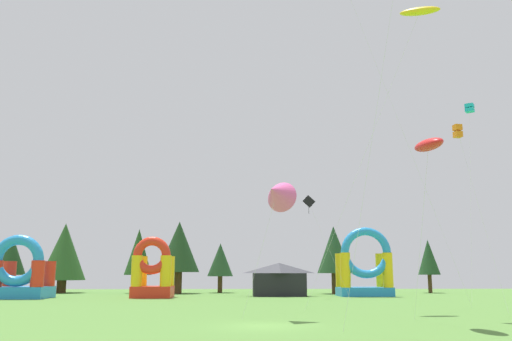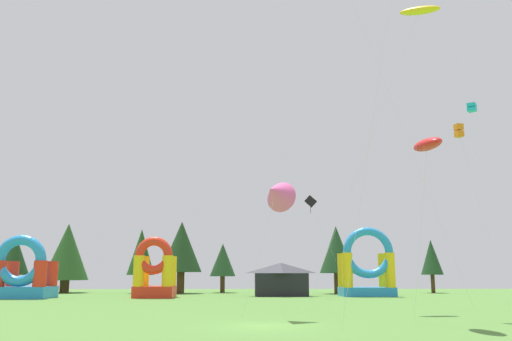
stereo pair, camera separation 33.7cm
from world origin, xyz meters
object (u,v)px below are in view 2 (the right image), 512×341
at_px(kite_red_parafoil, 427,145).
at_px(kite_pink_delta, 276,193).
at_px(kite_cyan_box, 472,108).
at_px(inflatable_red_slide, 367,270).
at_px(festival_tent, 281,279).
at_px(kite_orange_box, 459,131).
at_px(inflatable_yellow_castle, 155,275).
at_px(kite_yellow_parafoil, 420,11).
at_px(kite_black_diamond, 310,203).
at_px(inflatable_orange_dome, 23,276).

distance_m(kite_red_parafoil, kite_pink_delta, 9.02).
relative_size(kite_cyan_box, inflatable_red_slide, 2.57).
xyz_separation_m(kite_pink_delta, festival_tent, (2.53, 30.30, -5.41)).
distance_m(kite_orange_box, kite_cyan_box, 13.71).
xyz_separation_m(inflatable_yellow_castle, festival_tent, (13.73, 3.36, -0.51)).
relative_size(kite_yellow_parafoil, kite_cyan_box, 1.06).
height_order(kite_cyan_box, inflatable_red_slide, kite_cyan_box).
xyz_separation_m(kite_orange_box, kite_black_diamond, (-9.91, 15.93, -3.78)).
distance_m(kite_pink_delta, inflatable_orange_dome, 35.88).
bearing_deg(festival_tent, kite_orange_box, -58.47).
bearing_deg(kite_yellow_parafoil, kite_orange_box, 54.64).
xyz_separation_m(kite_orange_box, kite_pink_delta, (-15.29, -9.49, -6.45)).
height_order(kite_pink_delta, inflatable_yellow_castle, kite_pink_delta).
bearing_deg(kite_orange_box, inflatable_yellow_castle, 146.64).
height_order(kite_red_parafoil, inflatable_orange_dome, kite_red_parafoil).
relative_size(kite_orange_box, festival_tent, 2.43).
bearing_deg(kite_red_parafoil, inflatable_orange_dome, 137.15).
bearing_deg(kite_yellow_parafoil, festival_tent, 104.90).
bearing_deg(kite_yellow_parafoil, kite_red_parafoil, -110.17).
xyz_separation_m(kite_black_diamond, inflatable_red_slide, (6.81, 4.18, -7.05)).
xyz_separation_m(kite_black_diamond, festival_tent, (-2.85, 4.88, -8.09)).
relative_size(kite_pink_delta, inflatable_orange_dome, 1.29).
bearing_deg(kite_pink_delta, kite_cyan_box, 43.63).
relative_size(kite_yellow_parafoil, kite_pink_delta, 2.49).
bearing_deg(inflatable_orange_dome, inflatable_red_slide, 6.08).
bearing_deg(kite_red_parafoil, festival_tent, 98.54).
bearing_deg(kite_pink_delta, kite_orange_box, 31.83).
height_order(kite_orange_box, inflatable_orange_dome, kite_orange_box).
distance_m(kite_orange_box, kite_black_diamond, 19.14).
relative_size(kite_yellow_parafoil, inflatable_red_slide, 2.71).
relative_size(kite_red_parafoil, festival_tent, 1.67).
relative_size(kite_yellow_parafoil, festival_tent, 3.53).
distance_m(kite_orange_box, inflatable_yellow_castle, 33.69).
bearing_deg(inflatable_red_slide, kite_orange_box, -81.23).
distance_m(kite_pink_delta, kite_black_diamond, 26.12).
bearing_deg(kite_red_parafoil, kite_orange_box, 61.10).
bearing_deg(kite_cyan_box, kite_pink_delta, -136.37).
distance_m(inflatable_orange_dome, festival_tent, 27.46).
bearing_deg(kite_black_diamond, festival_tent, 120.31).
bearing_deg(festival_tent, inflatable_orange_dome, -170.33).
relative_size(kite_cyan_box, kite_black_diamond, 1.87).
bearing_deg(inflatable_orange_dome, kite_yellow_parafoil, -34.32).
xyz_separation_m(kite_black_diamond, inflatable_yellow_castle, (-16.58, 1.51, -7.57)).
bearing_deg(inflatable_red_slide, kite_red_parafoil, -97.54).
relative_size(inflatable_orange_dome, inflatable_red_slide, 0.84).
bearing_deg(kite_black_diamond, inflatable_yellow_castle, 174.79).
distance_m(kite_yellow_parafoil, inflatable_orange_dome, 45.54).
relative_size(kite_red_parafoil, kite_black_diamond, 0.94).
relative_size(inflatable_yellow_castle, festival_tent, 1.08).
bearing_deg(inflatable_orange_dome, inflatable_yellow_castle, 5.35).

